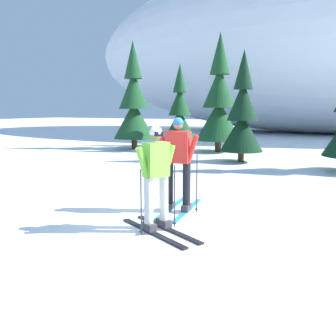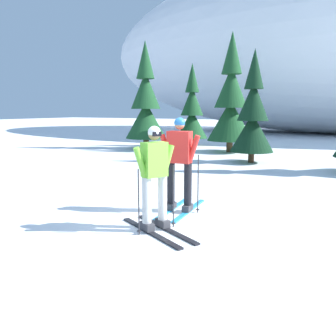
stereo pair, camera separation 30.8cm
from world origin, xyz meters
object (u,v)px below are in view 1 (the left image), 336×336
object	(u,v)px
pine_tree_far_left	(134,104)
pine_tree_center_right	(242,116)
skier_red_jacket	(178,162)
pine_tree_center	(219,103)
pine_tree_center_left	(180,112)
skier_lime_jacket	(156,178)

from	to	relation	value
pine_tree_far_left	pine_tree_center_right	bearing A→B (deg)	-19.20
skier_red_jacket	pine_tree_center	distance (m)	10.06
pine_tree_center_left	pine_tree_center	distance (m)	3.16
skier_lime_jacket	pine_tree_center_right	size ratio (longest dim) A/B	0.41
pine_tree_far_left	pine_tree_center_right	world-z (taller)	pine_tree_far_left
pine_tree_center_left	skier_red_jacket	bearing A→B (deg)	-66.01
pine_tree_far_left	pine_tree_center_right	size ratio (longest dim) A/B	1.28
skier_red_jacket	pine_tree_center_left	bearing A→B (deg)	113.99
skier_red_jacket	skier_lime_jacket	bearing A→B (deg)	-83.18
pine_tree_center_left	pine_tree_far_left	bearing A→B (deg)	-123.99
skier_red_jacket	pine_tree_center	size ratio (longest dim) A/B	0.34
skier_red_jacket	skier_lime_jacket	xyz separation A→B (m)	(0.14, -1.15, -0.08)
skier_lime_jacket	pine_tree_center	distance (m)	11.21
skier_lime_jacket	pine_tree_center_left	size ratio (longest dim) A/B	0.39
pine_tree_center_right	pine_tree_far_left	bearing A→B (deg)	160.80
skier_lime_jacket	pine_tree_center	bearing A→B (deg)	102.82
pine_tree_center_left	pine_tree_center_right	world-z (taller)	pine_tree_center_left
pine_tree_far_left	pine_tree_center	distance (m)	4.24
pine_tree_center	pine_tree_center_left	bearing A→B (deg)	149.43
skier_lime_jacket	pine_tree_center	size ratio (longest dim) A/B	0.32
skier_lime_jacket	pine_tree_far_left	xyz separation A→B (m)	(-6.66, 10.21, 1.33)
skier_red_jacket	pine_tree_center_right	distance (m)	7.04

